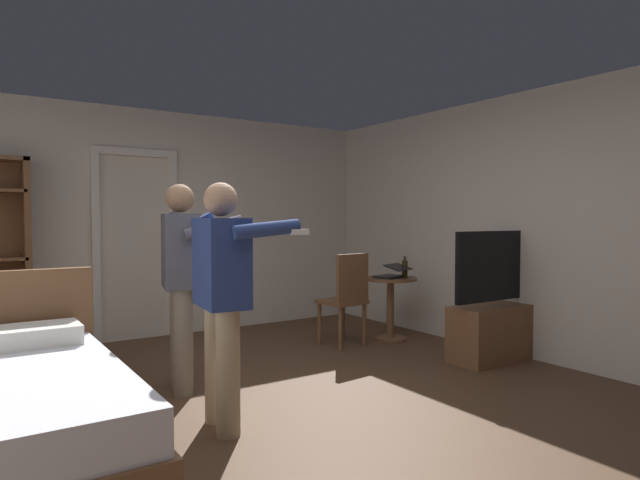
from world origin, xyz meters
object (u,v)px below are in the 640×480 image
(side_table, at_px, (390,298))
(bottle_on_table, at_px, (405,268))
(laptop, at_px, (392,273))
(suitcase_dark, at_px, (30,366))
(person_blue_shirt, at_px, (223,287))
(wooden_chair, at_px, (347,295))
(tv_flatscreen, at_px, (496,321))
(person_striped_shirt, at_px, (182,272))

(side_table, relative_size, bottle_on_table, 2.97)
(laptop, bearing_deg, suitcase_dark, 174.26)
(laptop, xyz_separation_m, person_blue_shirt, (-2.57, -1.29, 0.17))
(wooden_chair, distance_m, suitcase_dark, 2.98)
(bottle_on_table, relative_size, suitcase_dark, 0.48)
(side_table, xyz_separation_m, person_blue_shirt, (-2.59, -1.34, 0.45))
(wooden_chair, bearing_deg, laptop, -5.76)
(tv_flatscreen, relative_size, person_blue_shirt, 0.78)
(wooden_chair, distance_m, person_blue_shirt, 2.44)
(person_blue_shirt, bearing_deg, bottle_on_table, 24.70)
(bottle_on_table, bearing_deg, person_blue_shirt, -155.30)
(wooden_chair, height_order, suitcase_dark, wooden_chair)
(tv_flatscreen, height_order, side_table, tv_flatscreen)
(side_table, distance_m, laptop, 0.29)
(person_blue_shirt, bearing_deg, laptop, 26.71)
(wooden_chair, relative_size, suitcase_dark, 2.03)
(person_striped_shirt, bearing_deg, side_table, 9.81)
(side_table, bearing_deg, wooden_chair, 178.31)
(tv_flatscreen, relative_size, bottle_on_table, 5.27)
(tv_flatscreen, relative_size, side_table, 1.77)
(bottle_on_table, xyz_separation_m, person_striped_shirt, (-2.68, -0.36, 0.14))
(person_striped_shirt, bearing_deg, suitcase_dark, 143.01)
(bottle_on_table, bearing_deg, tv_flatscreen, -82.61)
(wooden_chair, bearing_deg, suitcase_dark, 174.27)
(tv_flatscreen, relative_size, wooden_chair, 1.25)
(tv_flatscreen, bearing_deg, bottle_on_table, 97.39)
(bottle_on_table, height_order, person_striped_shirt, person_striped_shirt)
(wooden_chair, xyz_separation_m, person_striped_shirt, (-1.94, -0.46, 0.39))
(person_blue_shirt, distance_m, person_striped_shirt, 0.90)
(laptop, relative_size, suitcase_dark, 0.85)
(tv_flatscreen, xyz_separation_m, side_table, (-0.29, 1.21, 0.09))
(laptop, distance_m, bottle_on_table, 0.17)
(bottle_on_table, bearing_deg, side_table, 150.26)
(person_striped_shirt, bearing_deg, person_blue_shirt, -93.09)
(laptop, relative_size, person_blue_shirt, 0.26)
(bottle_on_table, distance_m, person_blue_shirt, 3.01)
(person_blue_shirt, bearing_deg, person_striped_shirt, 86.91)
(tv_flatscreen, distance_m, person_striped_shirt, 2.98)
(bottle_on_table, bearing_deg, wooden_chair, 172.45)
(side_table, height_order, suitcase_dark, side_table)
(wooden_chair, bearing_deg, person_striped_shirt, -166.78)
(side_table, height_order, wooden_chair, wooden_chair)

